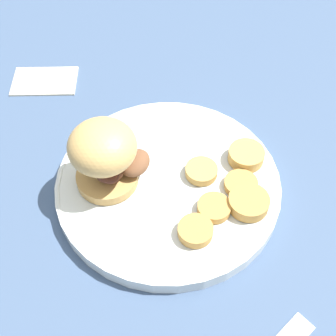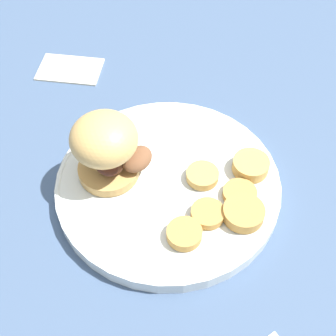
{
  "view_description": "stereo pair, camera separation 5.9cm",
  "coord_description": "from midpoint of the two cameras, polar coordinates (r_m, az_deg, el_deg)",
  "views": [
    {
      "loc": [
        -0.11,
        0.35,
        0.51
      ],
      "look_at": [
        0.0,
        0.0,
        0.05
      ],
      "focal_mm": 50.0,
      "sensor_mm": 36.0,
      "label": 1
    },
    {
      "loc": [
        -0.17,
        0.33,
        0.51
      ],
      "look_at": [
        0.0,
        0.0,
        0.05
      ],
      "focal_mm": 50.0,
      "sensor_mm": 36.0,
      "label": 2
    }
  ],
  "objects": [
    {
      "name": "potato_round_4",
      "position": [
        0.58,
        12.09,
        -5.57
      ],
      "size": [
        0.05,
        0.05,
        0.02
      ],
      "primitive_type": "cylinder",
      "color": "#BC8942",
      "rests_on": "dinner_plate"
    },
    {
      "name": "sandwich",
      "position": [
        0.58,
        -4.54,
        2.41
      ],
      "size": [
        0.09,
        0.09,
        0.1
      ],
      "color": "tan",
      "rests_on": "dinner_plate"
    },
    {
      "name": "dinner_plate",
      "position": [
        0.62,
        2.73,
        -2.17
      ],
      "size": [
        0.29,
        0.29,
        0.02
      ],
      "color": "silver",
      "rests_on": "ground_plane"
    },
    {
      "name": "napkin",
      "position": [
        0.8,
        -9.8,
        11.75
      ],
      "size": [
        0.12,
        0.1,
        0.01
      ],
      "primitive_type": "cube",
      "rotation": [
        0.0,
        0.0,
        0.33
      ],
      "color": "beige",
      "rests_on": "ground_plane"
    },
    {
      "name": "ground_plane",
      "position": [
        0.63,
        2.69,
        -2.83
      ],
      "size": [
        4.0,
        4.0,
        0.0
      ],
      "primitive_type": "plane",
      "color": "#3D5170"
    },
    {
      "name": "potato_round_3",
      "position": [
        0.61,
        6.99,
        -1.08
      ],
      "size": [
        0.04,
        0.04,
        0.01
      ],
      "primitive_type": "cylinder",
      "color": "tan",
      "rests_on": "dinner_plate"
    },
    {
      "name": "potato_round_5",
      "position": [
        0.63,
        12.72,
        0.14
      ],
      "size": [
        0.05,
        0.05,
        0.02
      ],
      "primitive_type": "cylinder",
      "color": "tan",
      "rests_on": "dinner_plate"
    },
    {
      "name": "potato_round_1",
      "position": [
        0.6,
        11.53,
        -3.27
      ],
      "size": [
        0.04,
        0.04,
        0.01
      ],
      "primitive_type": "cylinder",
      "color": "#BC8942",
      "rests_on": "dinner_plate"
    },
    {
      "name": "potato_round_0",
      "position": [
        0.56,
        5.05,
        -8.19
      ],
      "size": [
        0.04,
        0.04,
        0.01
      ],
      "primitive_type": "cylinder",
      "color": "#BC8942",
      "rests_on": "dinner_plate"
    },
    {
      "name": "potato_round_2",
      "position": [
        0.58,
        7.8,
        -5.72
      ],
      "size": [
        0.04,
        0.04,
        0.01
      ],
      "primitive_type": "cylinder",
      "color": "#BC8942",
      "rests_on": "dinner_plate"
    }
  ]
}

